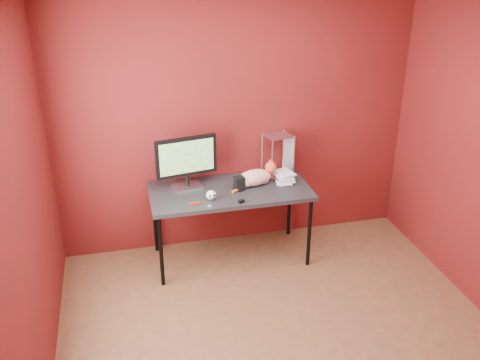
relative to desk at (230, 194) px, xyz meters
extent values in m
cube|color=#54311D|center=(0.15, -1.37, -0.70)|extent=(3.50, 3.50, 0.01)
cube|color=#550F10|center=(0.15, 0.38, 0.60)|extent=(3.50, 0.02, 2.60)
cube|color=#550F10|center=(-1.60, -1.37, 0.60)|extent=(0.02, 3.50, 2.60)
cube|color=black|center=(0.00, 0.00, 0.03)|extent=(1.50, 0.70, 0.04)
cylinder|color=black|center=(-0.70, -0.30, -0.34)|extent=(0.04, 0.04, 0.71)
cylinder|color=black|center=(0.70, -0.30, -0.34)|extent=(0.04, 0.04, 0.71)
cylinder|color=black|center=(-0.70, 0.30, -0.34)|extent=(0.04, 0.04, 0.71)
cylinder|color=black|center=(0.70, 0.30, -0.34)|extent=(0.04, 0.04, 0.71)
cube|color=#A4A4A9|center=(-0.38, 0.14, 0.06)|extent=(0.30, 0.23, 0.02)
cylinder|color=black|center=(-0.38, 0.14, 0.13)|extent=(0.04, 0.04, 0.11)
cube|color=black|center=(-0.38, 0.14, 0.37)|extent=(0.58, 0.13, 0.37)
cube|color=#205115|center=(-0.38, 0.14, 0.37)|extent=(0.51, 0.09, 0.31)
ellipsoid|color=#C85B2A|center=(0.25, 0.04, 0.13)|extent=(0.36, 0.23, 0.16)
ellipsoid|color=#C85B2A|center=(0.15, 0.02, 0.11)|extent=(0.18, 0.17, 0.13)
sphere|color=silver|center=(0.35, 0.06, 0.10)|extent=(0.11, 0.11, 0.11)
sphere|color=#CA4B27|center=(0.41, 0.07, 0.21)|extent=(0.11, 0.11, 0.11)
cone|color=#CA4B27|center=(0.42, 0.04, 0.26)|extent=(0.04, 0.04, 0.04)
cone|color=#CA4B27|center=(0.41, 0.10, 0.26)|extent=(0.04, 0.04, 0.04)
cylinder|color=red|center=(0.40, 0.06, 0.16)|extent=(0.08, 0.08, 0.01)
cylinder|color=#CA4B27|center=(0.08, -0.04, 0.06)|extent=(0.16, 0.12, 0.03)
ellipsoid|color=silver|center=(-0.21, -0.17, 0.10)|extent=(0.09, 0.09, 0.09)
ellipsoid|color=black|center=(-0.23, -0.20, 0.11)|extent=(0.02, 0.01, 0.03)
ellipsoid|color=black|center=(-0.19, -0.20, 0.11)|extent=(0.02, 0.01, 0.03)
cube|color=black|center=(-0.21, -0.21, 0.08)|extent=(0.05, 0.01, 0.00)
cylinder|color=black|center=(0.08, -0.02, 0.06)|extent=(0.11, 0.11, 0.02)
cube|color=black|center=(0.08, -0.02, 0.12)|extent=(0.10, 0.09, 0.11)
imported|color=beige|center=(0.47, 0.06, 0.15)|extent=(0.18, 0.23, 0.20)
imported|color=beige|center=(0.47, 0.06, 0.35)|extent=(0.16, 0.21, 0.20)
imported|color=beige|center=(0.47, 0.06, 0.56)|extent=(0.16, 0.21, 0.20)
imported|color=beige|center=(0.47, 0.06, 0.76)|extent=(0.17, 0.22, 0.20)
imported|color=beige|center=(0.47, 0.06, 0.96)|extent=(0.19, 0.23, 0.20)
cylinder|color=#A4A4A9|center=(0.41, 0.11, 0.26)|extent=(0.01, 0.01, 0.42)
cylinder|color=#A4A4A9|center=(0.65, 0.11, 0.26)|extent=(0.01, 0.01, 0.42)
cylinder|color=#A4A4A9|center=(0.41, 0.32, 0.26)|extent=(0.01, 0.01, 0.42)
cylinder|color=#A4A4A9|center=(0.65, 0.32, 0.26)|extent=(0.01, 0.01, 0.42)
cube|color=#A4A4A9|center=(0.53, 0.22, 0.06)|extent=(0.28, 0.25, 0.01)
cube|color=#A4A4A9|center=(0.53, 0.22, 0.46)|extent=(0.28, 0.25, 0.01)
cube|color=#9F1C0C|center=(-0.36, -0.22, 0.06)|extent=(0.09, 0.03, 0.02)
cube|color=black|center=(0.04, -0.29, 0.06)|extent=(0.06, 0.05, 0.03)
cylinder|color=#A4A4A9|center=(-0.25, -0.29, 0.05)|extent=(0.04, 0.04, 0.00)
camera|label=1|loc=(-0.96, -4.40, 2.24)|focal=40.00mm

